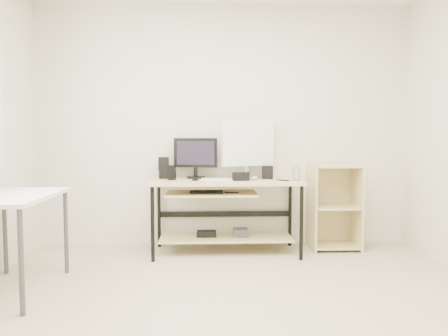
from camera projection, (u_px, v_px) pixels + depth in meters
name	position (u px, v px, depth m)	size (l,w,h in m)	color
room	(216.00, 116.00, 2.75)	(4.01, 4.01, 2.62)	#C4B797
desk	(224.00, 201.00, 4.43)	(1.50, 0.65, 0.75)	#D8C489
side_table	(11.00, 205.00, 3.30)	(0.60, 1.00, 0.75)	white
shelf_unit	(333.00, 206.00, 4.64)	(0.50, 0.40, 0.90)	beige
black_monitor	(196.00, 155.00, 4.58)	(0.46, 0.19, 0.42)	black
white_imac	(248.00, 145.00, 4.55)	(0.56, 0.25, 0.61)	silver
keyboard	(223.00, 179.00, 4.40)	(0.44, 0.12, 0.02)	white
mouse	(255.00, 178.00, 4.40)	(0.07, 0.12, 0.04)	#BCBCC1
center_speaker	(241.00, 176.00, 4.34)	(0.17, 0.07, 0.08)	black
speaker_left	(164.00, 167.00, 4.57)	(0.12, 0.12, 0.22)	black
speaker_right	(268.00, 172.00, 4.53)	(0.11, 0.11, 0.13)	black
audio_controller	(172.00, 173.00, 4.39)	(0.08, 0.05, 0.15)	black
volume_puck	(195.00, 179.00, 4.34)	(0.06, 0.06, 0.03)	black
smartphone	(283.00, 180.00, 4.36)	(0.07, 0.13, 0.01)	black
coaster	(296.00, 180.00, 4.35)	(0.09, 0.09, 0.01)	olive
drinking_glass	(296.00, 173.00, 4.34)	(0.07, 0.07, 0.15)	white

